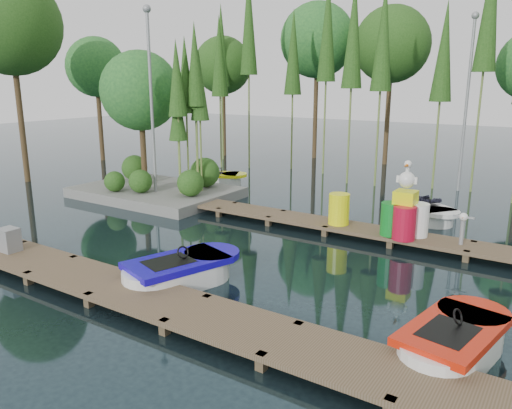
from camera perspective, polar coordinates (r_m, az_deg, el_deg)
The scene contains 15 objects.
ground_plane at distance 14.70m, azimuth -2.71°, elevation -4.30°, with size 90.00×90.00×0.00m, color #1D2F36.
near_dock at distance 11.52m, azimuth -16.13°, elevation -8.93°, with size 18.00×1.50×0.50m.
far_dock at distance 16.16m, azimuth 5.38°, elevation -1.79°, with size 15.00×1.20×0.50m.
island at distance 20.61m, azimuth -11.80°, elevation 9.76°, with size 6.20×4.20×6.75m.
tree_screen at distance 24.20m, azimuth 8.51°, elevation 17.45°, with size 34.42×18.53×10.31m.
lamp_island at distance 19.44m, azimuth -11.93°, elevation 12.69°, with size 0.30×0.30×7.25m.
lamp_rear at distance 22.67m, azimuth 23.07°, elevation 12.05°, with size 0.30×0.30×7.25m.
boat_blue at distance 11.80m, azimuth -8.69°, elevation -7.69°, with size 2.18×3.20×0.99m.
boat_red at distance 9.45m, azimuth 21.60°, elevation -14.46°, with size 1.72×2.95×0.93m.
boat_yellow_far at distance 22.68m, azimuth -4.45°, elevation 2.94°, with size 2.77×2.15×1.26m.
boat_white_far at distance 17.76m, azimuth 18.74°, elevation -0.88°, with size 2.76×2.50×1.22m.
utility_cabinet at distance 14.43m, azimuth -26.39°, elevation -3.62°, with size 0.50×0.42×0.61m, color gray.
yellow_barrel at distance 15.50m, azimuth 9.46°, elevation -0.51°, with size 0.64×0.64×0.96m, color #FAFF0D.
drum_cluster at distance 14.64m, azimuth 16.63°, elevation -1.13°, with size 1.26×1.16×2.17m.
seagull_post at distance 14.46m, azimuth 22.57°, elevation -1.99°, with size 0.55×0.30×0.88m.
Camera 1 is at (8.22, -11.27, 4.63)m, focal length 35.00 mm.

